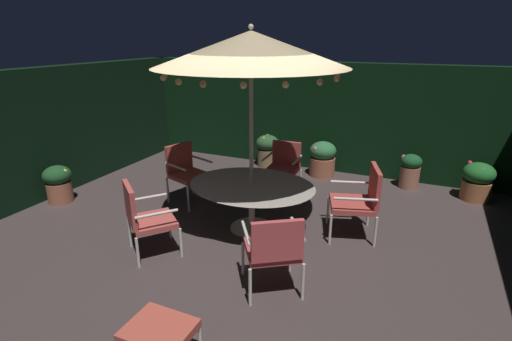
% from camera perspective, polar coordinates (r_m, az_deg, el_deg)
% --- Properties ---
extents(ground_plane, '(8.10, 7.18, 0.02)m').
position_cam_1_polar(ground_plane, '(5.55, -1.31, -9.96)').
color(ground_plane, '#433736').
extents(hedge_backdrop_rear, '(8.10, 0.30, 2.22)m').
position_cam_1_polar(hedge_backdrop_rear, '(8.24, 9.02, 7.96)').
color(hedge_backdrop_rear, black).
rests_on(hedge_backdrop_rear, ground_plane).
extents(hedge_backdrop_left, '(0.30, 7.18, 2.22)m').
position_cam_1_polar(hedge_backdrop_left, '(7.58, -29.20, 4.73)').
color(hedge_backdrop_left, black).
rests_on(hedge_backdrop_left, ground_plane).
extents(patio_dining_table, '(1.85, 1.50, 0.71)m').
position_cam_1_polar(patio_dining_table, '(5.52, -0.66, -3.14)').
color(patio_dining_table, beige).
rests_on(patio_dining_table, ground_plane).
extents(patio_umbrella, '(2.55, 2.55, 2.85)m').
position_cam_1_polar(patio_umbrella, '(5.10, -0.74, 17.53)').
color(patio_umbrella, silver).
rests_on(patio_umbrella, ground_plane).
extents(patio_chair_north, '(0.79, 0.81, 1.03)m').
position_cam_1_polar(patio_chair_north, '(5.55, 15.27, -3.88)').
color(patio_chair_north, silver).
rests_on(patio_chair_north, ground_plane).
extents(patio_chair_northeast, '(0.61, 0.62, 0.91)m').
position_cam_1_polar(patio_chair_northeast, '(6.89, 4.11, 0.92)').
color(patio_chair_northeast, silver).
rests_on(patio_chair_northeast, ground_plane).
extents(patio_chair_east, '(0.73, 0.72, 0.99)m').
position_cam_1_polar(patio_chair_east, '(6.59, -10.39, 0.20)').
color(patio_chair_east, silver).
rests_on(patio_chair_east, ground_plane).
extents(patio_chair_southeast, '(0.81, 0.81, 0.98)m').
position_cam_1_polar(patio_chair_southeast, '(5.12, -16.28, -6.39)').
color(patio_chair_southeast, silver).
rests_on(patio_chair_southeast, ground_plane).
extents(patio_chair_south, '(0.82, 0.81, 0.96)m').
position_cam_1_polar(patio_chair_south, '(4.20, 2.66, -11.33)').
color(patio_chair_south, silver).
rests_on(patio_chair_south, ground_plane).
extents(ottoman_footrest, '(0.56, 0.46, 0.40)m').
position_cam_1_polar(ottoman_footrest, '(3.62, -14.18, -22.19)').
color(ottoman_footrest, silver).
rests_on(ottoman_footrest, ground_plane).
extents(potted_plant_back_center, '(0.46, 0.46, 0.64)m').
position_cam_1_polar(potted_plant_back_center, '(7.35, -27.29, -1.62)').
color(potted_plant_back_center, '#A45D42').
rests_on(potted_plant_back_center, ground_plane).
extents(potted_plant_back_right, '(0.53, 0.53, 0.71)m').
position_cam_1_polar(potted_plant_back_right, '(7.89, 9.85, 1.79)').
color(potted_plant_back_right, '#A65E43').
rests_on(potted_plant_back_right, ground_plane).
extents(potted_plant_back_left, '(0.50, 0.50, 0.69)m').
position_cam_1_polar(potted_plant_back_left, '(8.37, 1.72, 3.14)').
color(potted_plant_back_left, olive).
rests_on(potted_plant_back_left, ground_plane).
extents(potted_plant_right_far, '(0.52, 0.52, 0.67)m').
position_cam_1_polar(potted_plant_right_far, '(7.64, 30.05, -1.33)').
color(potted_plant_right_far, '#AD663F').
rests_on(potted_plant_right_far, ground_plane).
extents(potted_plant_front_corner, '(0.38, 0.38, 0.65)m').
position_cam_1_polar(potted_plant_front_corner, '(7.69, 21.92, 0.05)').
color(potted_plant_front_corner, '#A56851').
rests_on(potted_plant_front_corner, ground_plane).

